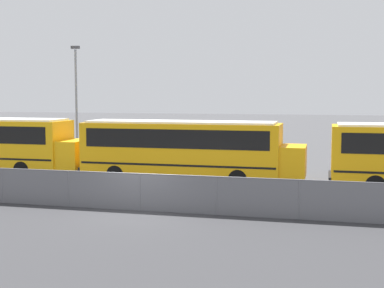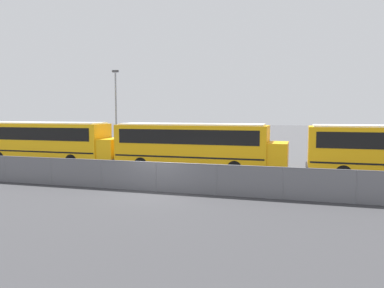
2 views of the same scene
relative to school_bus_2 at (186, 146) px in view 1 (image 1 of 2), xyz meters
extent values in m
plane|color=#424244|center=(0.02, -6.93, -1.84)|extent=(200.00, 200.00, 0.00)
cube|color=#333335|center=(0.02, -12.93, -1.84)|extent=(106.24, 12.00, 0.01)
cube|color=#9EA0A5|center=(0.02, -6.93, -1.12)|extent=(72.24, 0.03, 1.44)
cube|color=slate|center=(0.02, -6.94, -1.12)|extent=(72.24, 0.01, 1.44)
cylinder|color=slate|center=(0.02, -6.93, -0.41)|extent=(72.24, 0.05, 0.05)
cylinder|color=slate|center=(-6.00, -6.93, -1.12)|extent=(0.07, 0.07, 1.44)
cylinder|color=slate|center=(-2.99, -6.93, -1.12)|extent=(0.07, 0.07, 1.44)
cylinder|color=slate|center=(0.02, -6.93, -1.12)|extent=(0.07, 0.07, 1.44)
cylinder|color=slate|center=(3.03, -6.93, -1.12)|extent=(0.07, 0.07, 1.44)
cylinder|color=slate|center=(6.04, -6.93, -1.12)|extent=(0.07, 0.07, 1.44)
cube|color=#EDA80F|center=(-6.32, 0.26, -0.62)|extent=(1.21, 2.29, 1.55)
cylinder|color=black|center=(-8.84, 1.38, -1.39)|extent=(0.90, 0.28, 0.90)
cylinder|color=black|center=(-8.84, -0.87, -1.39)|extent=(0.90, 0.28, 0.90)
cube|color=orange|center=(-0.25, 0.00, -0.10)|extent=(10.08, 2.48, 2.58)
cube|color=black|center=(-0.25, 0.00, 0.46)|extent=(9.27, 2.52, 0.93)
cube|color=black|center=(-0.25, 0.00, -0.82)|extent=(9.88, 2.51, 0.10)
cube|color=orange|center=(5.40, 0.00, -0.62)|extent=(1.21, 2.29, 1.55)
cube|color=black|center=(-5.34, 0.00, -1.24)|extent=(0.12, 2.48, 0.24)
cube|color=silver|center=(-0.25, 0.00, 1.23)|extent=(9.57, 2.24, 0.10)
cylinder|color=black|center=(2.88, 1.12, -1.39)|extent=(0.90, 0.28, 0.90)
cylinder|color=black|center=(2.88, -1.12, -1.39)|extent=(0.90, 0.28, 0.90)
cylinder|color=black|center=(-3.37, 1.12, -1.39)|extent=(0.90, 0.28, 0.90)
cylinder|color=black|center=(-3.37, -1.12, -1.39)|extent=(0.90, 0.28, 0.90)
cube|color=black|center=(7.13, -0.20, -1.24)|extent=(0.12, 2.48, 0.24)
cylinder|color=black|center=(9.10, 0.92, -1.39)|extent=(0.90, 0.28, 0.90)
cylinder|color=black|center=(9.10, -1.33, -1.39)|extent=(0.90, 0.28, 0.90)
cylinder|color=gray|center=(-10.33, 8.70, 1.96)|extent=(0.16, 0.16, 7.61)
cube|color=#47474C|center=(-10.33, 8.70, 5.92)|extent=(0.60, 0.24, 0.20)
camera|label=1|loc=(6.93, -26.10, 2.64)|focal=50.00mm
camera|label=2|loc=(6.76, -23.73, 2.01)|focal=35.00mm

